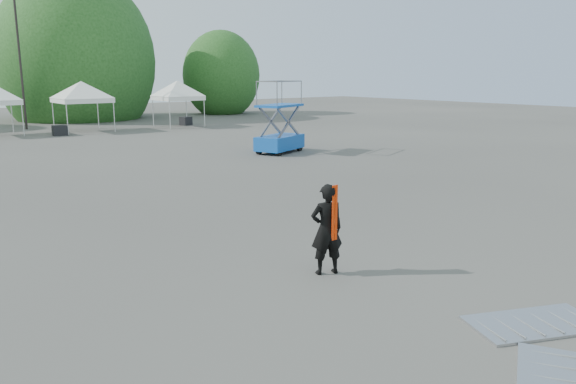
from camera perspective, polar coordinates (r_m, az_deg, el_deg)
ground at (r=12.86m, az=-4.64°, el=-5.52°), size 120.00×120.00×0.00m
light_pole_east at (r=43.41m, az=-25.67°, el=13.04°), size 0.60×0.25×9.80m
tree_mid_e at (r=51.73m, az=-20.73°, el=12.33°), size 5.12×5.12×7.79m
tree_far_e at (r=55.31m, az=-6.78°, el=11.68°), size 3.84×3.84×5.84m
tent_f at (r=40.25m, az=-20.27°, el=10.13°), size 4.60×4.60×3.88m
tent_g at (r=41.96m, az=-11.17°, el=10.68°), size 4.15×4.15×3.88m
man at (r=10.91m, az=3.96°, el=-3.79°), size 0.76×0.63×1.80m
scissor_lift at (r=27.67m, az=-0.86°, el=7.64°), size 3.02×2.28×3.49m
barrier_mid at (r=9.80m, az=23.75°, el=-12.09°), size 2.28×1.75×0.07m
crate_mid at (r=38.23m, az=-22.18°, el=5.81°), size 0.87×0.69×0.65m
crate_east at (r=43.23m, az=-10.34°, el=7.10°), size 0.97×0.86×0.63m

